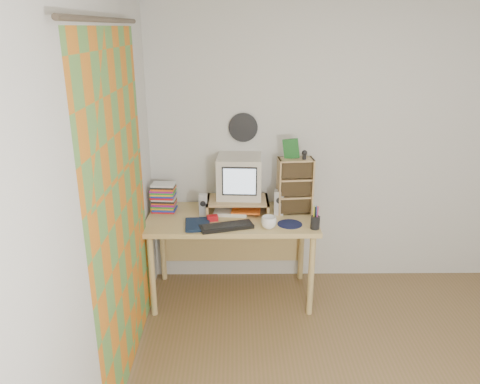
{
  "coord_description": "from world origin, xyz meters",
  "views": [
    {
      "loc": [
        -0.99,
        -2.23,
        2.24
      ],
      "look_at": [
        -0.96,
        1.33,
        0.99
      ],
      "focal_mm": 35.0,
      "sensor_mm": 36.0,
      "label": 1
    }
  ],
  "objects_px": {
    "desk": "(232,228)",
    "mug": "(269,222)",
    "keyboard": "(227,227)",
    "cd_rack": "(295,186)",
    "crt_monitor": "(239,178)",
    "diary": "(185,224)",
    "dvd_stack": "(164,196)"
  },
  "relations": [
    {
      "from": "keyboard",
      "to": "mug",
      "type": "distance_m",
      "value": 0.33
    },
    {
      "from": "keyboard",
      "to": "dvd_stack",
      "type": "distance_m",
      "value": 0.67
    },
    {
      "from": "keyboard",
      "to": "diary",
      "type": "bearing_deg",
      "value": 156.73
    },
    {
      "from": "keyboard",
      "to": "cd_rack",
      "type": "relative_size",
      "value": 0.87
    },
    {
      "from": "desk",
      "to": "diary",
      "type": "distance_m",
      "value": 0.48
    },
    {
      "from": "keyboard",
      "to": "dvd_stack",
      "type": "relative_size",
      "value": 1.5
    },
    {
      "from": "dvd_stack",
      "to": "cd_rack",
      "type": "bearing_deg",
      "value": 1.92
    },
    {
      "from": "keyboard",
      "to": "mug",
      "type": "relative_size",
      "value": 3.42
    },
    {
      "from": "desk",
      "to": "mug",
      "type": "relative_size",
      "value": 11.53
    },
    {
      "from": "keyboard",
      "to": "dvd_stack",
      "type": "bearing_deg",
      "value": 129.24
    },
    {
      "from": "desk",
      "to": "cd_rack",
      "type": "distance_m",
      "value": 0.65
    },
    {
      "from": "crt_monitor",
      "to": "diary",
      "type": "xyz_separation_m",
      "value": [
        -0.43,
        -0.35,
        -0.27
      ]
    },
    {
      "from": "desk",
      "to": "mug",
      "type": "height_order",
      "value": "mug"
    },
    {
      "from": "desk",
      "to": "crt_monitor",
      "type": "relative_size",
      "value": 3.82
    },
    {
      "from": "keyboard",
      "to": "cd_rack",
      "type": "distance_m",
      "value": 0.69
    },
    {
      "from": "diary",
      "to": "desk",
      "type": "bearing_deg",
      "value": 30.44
    },
    {
      "from": "mug",
      "to": "diary",
      "type": "relative_size",
      "value": 0.51
    },
    {
      "from": "keyboard",
      "to": "mug",
      "type": "xyz_separation_m",
      "value": [
        0.33,
        0.0,
        0.03
      ]
    },
    {
      "from": "dvd_stack",
      "to": "mug",
      "type": "distance_m",
      "value": 0.95
    },
    {
      "from": "crt_monitor",
      "to": "keyboard",
      "type": "distance_m",
      "value": 0.49
    },
    {
      "from": "desk",
      "to": "cd_rack",
      "type": "relative_size",
      "value": 2.94
    },
    {
      "from": "desk",
      "to": "diary",
      "type": "xyz_separation_m",
      "value": [
        -0.37,
        -0.26,
        0.16
      ]
    },
    {
      "from": "desk",
      "to": "diary",
      "type": "bearing_deg",
      "value": -144.38
    },
    {
      "from": "dvd_stack",
      "to": "mug",
      "type": "height_order",
      "value": "dvd_stack"
    },
    {
      "from": "cd_rack",
      "to": "dvd_stack",
      "type": "bearing_deg",
      "value": 172.49
    },
    {
      "from": "crt_monitor",
      "to": "diary",
      "type": "height_order",
      "value": "crt_monitor"
    },
    {
      "from": "crt_monitor",
      "to": "mug",
      "type": "height_order",
      "value": "crt_monitor"
    },
    {
      "from": "mug",
      "to": "diary",
      "type": "bearing_deg",
      "value": 176.54
    },
    {
      "from": "desk",
      "to": "keyboard",
      "type": "height_order",
      "value": "keyboard"
    },
    {
      "from": "cd_rack",
      "to": "mug",
      "type": "bearing_deg",
      "value": -131.08
    },
    {
      "from": "crt_monitor",
      "to": "cd_rack",
      "type": "xyz_separation_m",
      "value": [
        0.46,
        -0.06,
        -0.06
      ]
    },
    {
      "from": "cd_rack",
      "to": "mug",
      "type": "distance_m",
      "value": 0.44
    }
  ]
}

